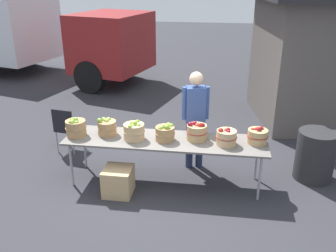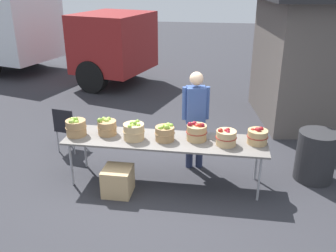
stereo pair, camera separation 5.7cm
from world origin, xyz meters
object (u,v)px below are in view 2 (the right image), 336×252
apple_basket_red_1 (226,137)px  trash_barrel (316,156)px  apple_basket_red_2 (257,136)px  apple_basket_green_0 (76,127)px  folding_chair (67,126)px  apple_basket_green_1 (107,127)px  apple_basket_green_3 (165,133)px  produce_crate (118,181)px  market_table (165,141)px  vendor_adult (195,113)px  box_truck (17,26)px  apple_basket_green_2 (134,131)px  apple_basket_red_0 (197,132)px

apple_basket_red_1 → trash_barrel: (1.44, 0.52, -0.46)m
apple_basket_red_1 → apple_basket_red_2: bearing=14.4°
apple_basket_green_0 → folding_chair: 1.12m
apple_basket_green_1 → apple_basket_green_3: apple_basket_green_1 is taller
produce_crate → apple_basket_red_1: bearing=13.8°
market_table → folding_chair: bearing=156.8°
trash_barrel → vendor_adult: bearing=176.9°
folding_chair → produce_crate: bearing=145.5°
apple_basket_green_0 → box_truck: box_truck is taller
vendor_adult → folding_chair: bearing=-18.0°
market_table → apple_basket_green_2: bearing=-173.5°
apple_basket_green_0 → apple_basket_red_1: 2.32m
vendor_adult → produce_crate: 1.66m
apple_basket_red_0 → produce_crate: apple_basket_red_0 is taller
apple_basket_green_1 → apple_basket_red_2: apple_basket_green_1 is taller
apple_basket_green_3 → vendor_adult: (0.40, 0.60, 0.12)m
apple_basket_red_0 → apple_basket_green_3: bearing=-169.6°
folding_chair → produce_crate: 1.84m
apple_basket_red_0 → apple_basket_red_1: bearing=-13.4°
box_truck → produce_crate: size_ratio=18.90×
market_table → apple_basket_red_1: size_ratio=9.81×
apple_basket_red_1 → trash_barrel: bearing=19.8°
box_truck → folding_chair: box_truck is taller
market_table → apple_basket_green_1: bearing=176.3°
market_table → folding_chair: (-1.96, 0.84, -0.21)m
apple_basket_green_0 → vendor_adult: 1.92m
trash_barrel → box_truck: bearing=144.8°
apple_basket_green_3 → box_truck: box_truck is taller
apple_basket_red_2 → trash_barrel: bearing=22.2°
apple_basket_green_0 → apple_basket_green_2: size_ratio=0.98×
folding_chair → apple_basket_red_2: bearing=176.9°
vendor_adult → trash_barrel: (1.95, -0.11, -0.58)m
apple_basket_green_1 → trash_barrel: (3.29, 0.41, -0.47)m
box_truck → trash_barrel: box_truck is taller
apple_basket_red_1 → produce_crate: apple_basket_red_1 is taller
apple_basket_green_1 → apple_basket_green_2: bearing=-13.9°
apple_basket_green_2 → apple_basket_green_3: (0.48, 0.03, -0.01)m
apple_basket_green_2 → trash_barrel: 2.92m
apple_basket_green_1 → apple_basket_red_2: 2.32m
vendor_adult → produce_crate: bearing=31.7°
apple_basket_green_3 → trash_barrel: 2.45m
market_table → apple_basket_red_2: size_ratio=9.79×
market_table → box_truck: (-5.81, 6.25, 0.77)m
apple_basket_red_1 → produce_crate: size_ratio=0.75×
apple_basket_red_0 → vendor_adult: bearing=97.0°
apple_basket_green_1 → apple_basket_red_1: 1.86m
vendor_adult → folding_chair: (-2.37, 0.26, -0.48)m
apple_basket_green_1 → produce_crate: apple_basket_green_1 is taller
apple_basket_green_3 → apple_basket_red_2: 1.38m
apple_basket_green_1 → apple_basket_green_2: size_ratio=0.92×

